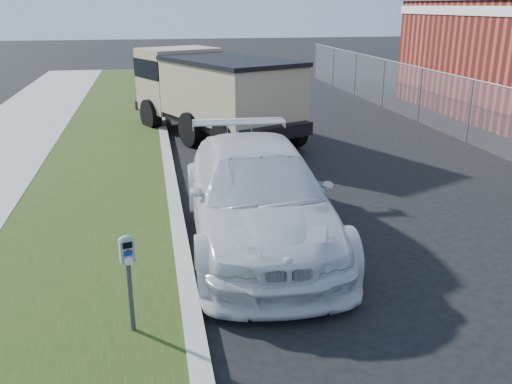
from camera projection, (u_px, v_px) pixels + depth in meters
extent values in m
plane|color=black|center=(360.00, 270.00, 8.14)|extent=(120.00, 120.00, 0.00)
cube|color=gray|center=(178.00, 228.00, 9.50)|extent=(0.25, 50.00, 0.15)
cube|color=#1E350E|center=(84.00, 235.00, 9.21)|extent=(3.00, 50.00, 0.13)
plane|color=slate|center=(470.00, 112.00, 15.43)|extent=(0.00, 30.00, 30.00)
cylinder|color=gray|center=(474.00, 80.00, 15.14)|extent=(0.04, 30.00, 0.04)
cylinder|color=gray|center=(470.00, 112.00, 15.43)|extent=(0.06, 0.06, 1.80)
cylinder|color=gray|center=(420.00, 95.00, 18.21)|extent=(0.06, 0.06, 1.80)
cylinder|color=gray|center=(383.00, 83.00, 21.00)|extent=(0.06, 0.06, 1.80)
cylinder|color=gray|center=(355.00, 74.00, 23.78)|extent=(0.06, 0.06, 1.80)
cylinder|color=gray|center=(333.00, 67.00, 26.56)|extent=(0.06, 0.06, 1.80)
cylinder|color=gray|center=(315.00, 61.00, 29.34)|extent=(0.06, 0.06, 1.80)
cube|color=silver|center=(509.00, 11.00, 15.75)|extent=(0.06, 14.00, 0.30)
cylinder|color=#3F4247|center=(131.00, 297.00, 6.29)|extent=(0.07, 0.07, 0.89)
cube|color=slate|center=(127.00, 251.00, 6.09)|extent=(0.18, 0.14, 0.27)
ellipsoid|color=slate|center=(126.00, 240.00, 6.05)|extent=(0.19, 0.15, 0.10)
cube|color=black|center=(127.00, 245.00, 6.01)|extent=(0.11, 0.04, 0.07)
cube|color=navy|center=(128.00, 253.00, 6.05)|extent=(0.10, 0.03, 0.06)
cylinder|color=silver|center=(129.00, 261.00, 6.08)|extent=(0.10, 0.03, 0.10)
cube|color=#3F4247|center=(128.00, 251.00, 6.04)|extent=(0.04, 0.01, 0.04)
imported|color=silver|center=(257.00, 195.00, 8.96)|extent=(2.51, 5.64, 1.61)
cube|color=black|center=(216.00, 114.00, 16.03)|extent=(4.52, 6.57, 0.34)
cube|color=#93845F|center=(179.00, 79.00, 17.50)|extent=(2.81, 2.54, 1.95)
cube|color=black|center=(179.00, 67.00, 17.37)|extent=(2.84, 2.57, 0.58)
cube|color=#93845F|center=(230.00, 90.00, 15.17)|extent=(3.81, 4.69, 1.56)
cube|color=black|center=(230.00, 61.00, 14.91)|extent=(3.94, 4.82, 0.12)
cube|color=black|center=(168.00, 102.00, 18.50)|extent=(2.19, 1.09, 0.29)
cylinder|color=black|center=(151.00, 115.00, 17.14)|extent=(0.68, 1.02, 0.97)
cylinder|color=black|center=(212.00, 107.00, 18.37)|extent=(0.68, 1.02, 0.97)
cylinder|color=black|center=(191.00, 129.00, 15.12)|extent=(0.68, 1.02, 0.97)
cylinder|color=black|center=(256.00, 120.00, 16.34)|extent=(0.68, 1.02, 0.97)
cylinder|color=black|center=(225.00, 142.00, 13.77)|extent=(0.68, 1.02, 0.97)
cylinder|color=black|center=(293.00, 130.00, 14.99)|extent=(0.68, 1.02, 0.97)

